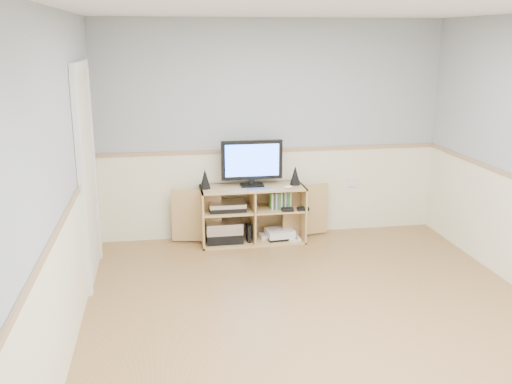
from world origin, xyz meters
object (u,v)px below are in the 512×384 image
at_px(keyboard, 259,189).
at_px(game_consoles, 279,234).
at_px(monitor, 252,161).
at_px(media_cabinet, 252,212).

distance_m(keyboard, game_consoles, 0.65).
bearing_deg(keyboard, game_consoles, 16.95).
bearing_deg(keyboard, monitor, 95.97).
bearing_deg(media_cabinet, keyboard, -74.45).
height_order(media_cabinet, monitor, monitor).
xyz_separation_m(media_cabinet, monitor, (0.00, -0.01, 0.60)).
xyz_separation_m(media_cabinet, keyboard, (0.05, -0.19, 0.32)).
bearing_deg(monitor, game_consoles, -11.29).
height_order(media_cabinet, keyboard, keyboard).
bearing_deg(game_consoles, keyboard, -153.05).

